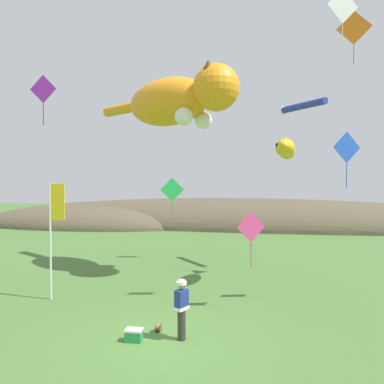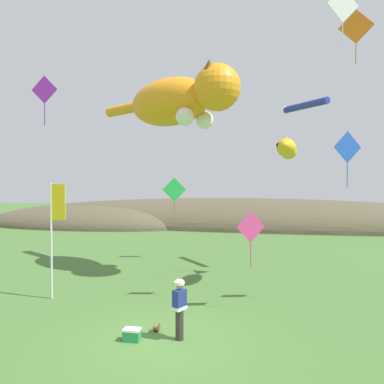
% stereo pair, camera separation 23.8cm
% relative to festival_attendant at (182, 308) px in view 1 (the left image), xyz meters
% --- Properties ---
extents(ground_plane, '(120.00, 120.00, 0.00)m').
position_rel_festival_attendant_xyz_m(ground_plane, '(-0.43, -0.29, -0.95)').
color(ground_plane, '#477033').
extents(distant_hill_ridge, '(59.61, 14.09, 5.77)m').
position_rel_festival_attendant_xyz_m(distant_hill_ridge, '(-3.11, 28.41, -0.95)').
color(distant_hill_ridge, brown).
rests_on(distant_hill_ridge, ground).
extents(festival_attendant, '(0.42, 0.49, 1.77)m').
position_rel_festival_attendant_xyz_m(festival_attendant, '(0.00, 0.00, 0.00)').
color(festival_attendant, '#332D28').
rests_on(festival_attendant, ground).
extents(kite_spool, '(0.16, 0.27, 0.27)m').
position_rel_festival_attendant_xyz_m(kite_spool, '(-0.83, 0.42, -0.82)').
color(kite_spool, olive).
rests_on(kite_spool, ground).
extents(picnic_cooler, '(0.50, 0.35, 0.36)m').
position_rel_festival_attendant_xyz_m(picnic_cooler, '(-1.34, -0.38, -0.77)').
color(picnic_cooler, '#268C4C').
rests_on(picnic_cooler, ground).
extents(festival_banner_pole, '(0.66, 0.08, 4.60)m').
position_rel_festival_attendant_xyz_m(festival_banner_pole, '(-5.75, 2.65, 2.06)').
color(festival_banner_pole, silver).
rests_on(festival_banner_pole, ground).
extents(kite_giant_cat, '(8.39, 5.41, 2.83)m').
position_rel_festival_attendant_xyz_m(kite_giant_cat, '(-1.98, 7.73, 7.74)').
color(kite_giant_cat, orange).
extents(kite_fish_windsock, '(1.08, 2.99, 0.90)m').
position_rel_festival_attendant_xyz_m(kite_fish_windsock, '(3.24, 6.51, 5.17)').
color(kite_fish_windsock, gold).
extents(kite_tube_streamer, '(2.25, 2.45, 0.44)m').
position_rel_festival_attendant_xyz_m(kite_tube_streamer, '(4.26, 9.92, 7.67)').
color(kite_tube_streamer, '#2633A5').
extents(kite_diamond_white, '(1.11, 0.53, 2.12)m').
position_rel_festival_attendant_xyz_m(kite_diamond_white, '(4.99, 3.34, 9.79)').
color(kite_diamond_white, white).
extents(kite_diamond_violet, '(1.14, 0.09, 2.04)m').
position_rel_festival_attendant_xyz_m(kite_diamond_violet, '(-6.52, 3.24, 7.44)').
color(kite_diamond_violet, purple).
extents(kite_diamond_green, '(1.31, 0.62, 2.33)m').
position_rel_festival_attendant_xyz_m(kite_diamond_green, '(-3.05, 10.83, 3.19)').
color(kite_diamond_green, green).
extents(kite_diamond_orange, '(1.52, 0.22, 2.43)m').
position_rel_festival_attendant_xyz_m(kite_diamond_orange, '(6.29, 7.73, 10.69)').
color(kite_diamond_orange, orange).
extents(kite_diamond_blue, '(1.05, 0.56, 2.08)m').
position_rel_festival_attendant_xyz_m(kite_diamond_blue, '(5.33, 4.12, 4.94)').
color(kite_diamond_blue, blue).
extents(kite_diamond_pink, '(0.98, 0.60, 2.03)m').
position_rel_festival_attendant_xyz_m(kite_diamond_pink, '(1.89, 2.98, 2.04)').
color(kite_diamond_pink, '#E53F8C').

